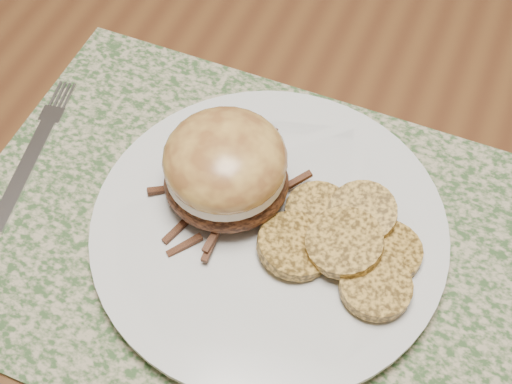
% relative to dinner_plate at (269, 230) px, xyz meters
% --- Properties ---
extents(placemat, '(0.45, 0.33, 0.00)m').
position_rel_dinner_plate_xyz_m(placemat, '(-0.02, -0.01, -0.01)').
color(placemat, '#345029').
rests_on(placemat, dining_table).
extents(dinner_plate, '(0.26, 0.26, 0.02)m').
position_rel_dinner_plate_xyz_m(dinner_plate, '(0.00, 0.00, 0.00)').
color(dinner_plate, silver).
rests_on(dinner_plate, placemat).
extents(pork_sandwich, '(0.12, 0.11, 0.07)m').
position_rel_dinner_plate_xyz_m(pork_sandwich, '(-0.04, 0.01, 0.04)').
color(pork_sandwich, black).
rests_on(pork_sandwich, dinner_plate).
extents(roasted_potatoes, '(0.14, 0.12, 0.03)m').
position_rel_dinner_plate_xyz_m(roasted_potatoes, '(0.06, 0.00, 0.02)').
color(roasted_potatoes, '#BF8D38').
rests_on(roasted_potatoes, dinner_plate).
extents(fork, '(0.04, 0.16, 0.00)m').
position_rel_dinner_plate_xyz_m(fork, '(-0.22, -0.00, -0.01)').
color(fork, silver).
rests_on(fork, placemat).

